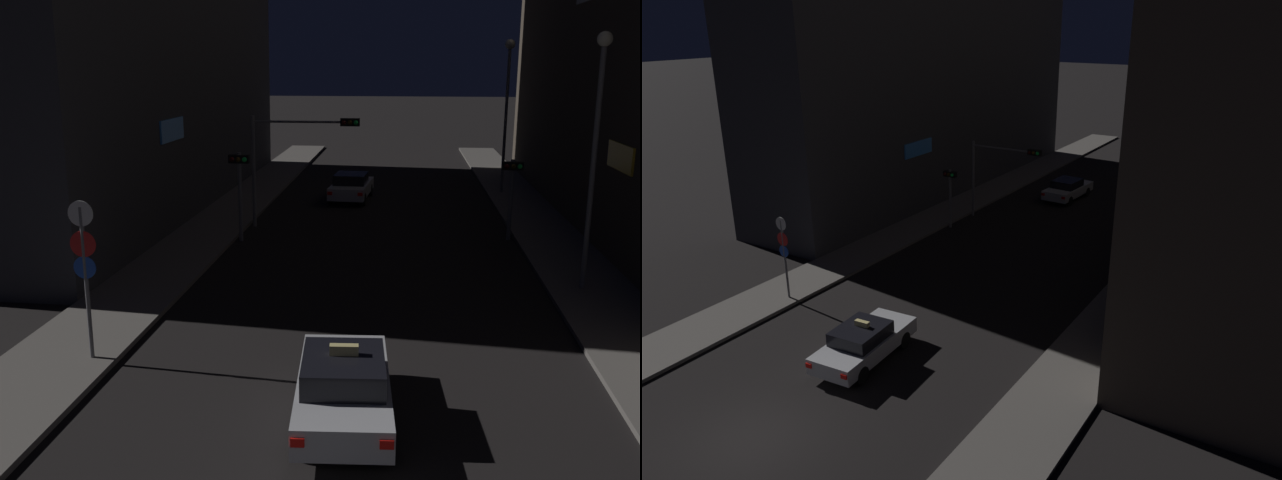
{
  "view_description": "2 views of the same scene",
  "coord_description": "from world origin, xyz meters",
  "views": [
    {
      "loc": [
        1.04,
        -7.67,
        6.91
      ],
      "look_at": [
        -1.24,
        11.83,
        2.05
      ],
      "focal_mm": 40.11,
      "sensor_mm": 36.0,
      "label": 1
    },
    {
      "loc": [
        13.26,
        -9.53,
        12.01
      ],
      "look_at": [
        0.3,
        11.66,
        2.76
      ],
      "focal_mm": 34.01,
      "sensor_mm": 36.0,
      "label": 2
    }
  ],
  "objects": [
    {
      "name": "traffic_light_right_kerb",
      "position": [
        5.32,
        20.94,
        2.36
      ],
      "size": [
        0.8,
        0.42,
        3.25
      ],
      "color": "slate",
      "rests_on": "ground_plane"
    },
    {
      "name": "sidewalk_left",
      "position": [
        -6.96,
        25.19,
        0.07
      ],
      "size": [
        2.78,
        54.38,
        0.15
      ],
      "primitive_type": "cube",
      "color": "#5B5651",
      "rests_on": "ground_plane"
    },
    {
      "name": "traffic_light_left_kerb",
      "position": [
        -5.32,
        19.5,
        2.55
      ],
      "size": [
        0.8,
        0.42,
        3.54
      ],
      "color": "slate",
      "rests_on": "ground_plane"
    },
    {
      "name": "street_lamp_near_block",
      "position": [
        6.66,
        14.29,
        4.95
      ],
      "size": [
        0.44,
        0.44,
        7.66
      ],
      "color": "slate",
      "rests_on": "sidewalk_right"
    },
    {
      "name": "street_lamp_far_block",
      "position": [
        6.37,
        31.5,
        5.57
      ],
      "size": [
        0.52,
        0.52,
        7.99
      ],
      "color": "slate",
      "rests_on": "sidewalk_right"
    },
    {
      "name": "far_car",
      "position": [
        -1.6,
        28.79,
        0.73
      ],
      "size": [
        2.11,
        4.57,
        1.42
      ],
      "color": "#B7B7BC",
      "rests_on": "ground_plane"
    },
    {
      "name": "sign_pole_left",
      "position": [
        -6.16,
        7.35,
        2.43
      ],
      "size": [
        0.61,
        0.1,
        3.78
      ],
      "color": "slate",
      "rests_on": "sidewalk_left"
    },
    {
      "name": "traffic_light_overhead",
      "position": [
        -3.48,
        22.18,
        3.53
      ],
      "size": [
        4.6,
        0.42,
        4.79
      ],
      "color": "slate",
      "rests_on": "ground_plane"
    },
    {
      "name": "sidewalk_right",
      "position": [
        6.96,
        25.19,
        0.07
      ],
      "size": [
        2.78,
        54.38,
        0.15
      ],
      "primitive_type": "cube",
      "color": "#5B5651",
      "rests_on": "ground_plane"
    },
    {
      "name": "taxi",
      "position": [
        -0.01,
        5.26,
        0.74
      ],
      "size": [
        2.12,
        4.57,
        1.62
      ],
      "color": "#B7B7BC",
      "rests_on": "ground_plane"
    }
  ]
}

